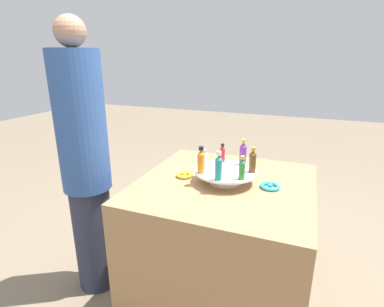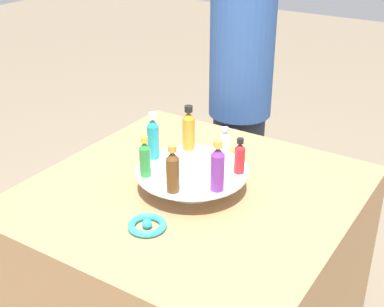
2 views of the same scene
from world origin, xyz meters
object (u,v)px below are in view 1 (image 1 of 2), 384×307
at_px(bottle_teal, 218,167).
at_px(ribbon_bow_gold, 184,175).
at_px(bottle_red, 222,154).
at_px(bottle_brown, 253,161).
at_px(bottle_purple, 243,153).
at_px(ribbon_bow_teal, 270,186).
at_px(bottle_orange, 201,161).
at_px(person_figure, 86,165).
at_px(display_stand, 225,174).
at_px(bottle_clear, 204,158).
at_px(bottle_green, 242,169).

bearing_deg(bottle_teal, ribbon_bow_gold, 151.24).
bearing_deg(bottle_red, bottle_brown, -27.60).
bearing_deg(bottle_purple, ribbon_bow_teal, -32.93).
height_order(bottle_teal, ribbon_bow_teal, bottle_teal).
bearing_deg(bottle_teal, bottle_orange, 152.40).
bearing_deg(person_figure, bottle_purple, 6.45).
bearing_deg(bottle_orange, bottle_red, 75.26).
bearing_deg(display_stand, ribbon_bow_teal, 2.64).
bearing_deg(bottle_brown, bottle_clear, 178.12).
height_order(bottle_green, ribbon_bow_teal, bottle_green).
height_order(bottle_teal, bottle_red, bottle_teal).
relative_size(display_stand, bottle_green, 2.72).
distance_m(bottle_clear, person_figure, 0.67).
bearing_deg(person_figure, bottle_red, 10.31).
height_order(bottle_orange, bottle_teal, bottle_teal).
distance_m(bottle_purple, ribbon_bow_teal, 0.25).
bearing_deg(bottle_purple, bottle_teal, -104.74).
relative_size(bottle_green, person_figure, 0.08).
distance_m(bottle_brown, person_figure, 0.93).
height_order(display_stand, bottle_brown, bottle_brown).
distance_m(bottle_brown, bottle_red, 0.22).
xyz_separation_m(ribbon_bow_teal, person_figure, (-0.99, -0.24, 0.07)).
bearing_deg(ribbon_bow_teal, bottle_green, -142.51).
bearing_deg(display_stand, ribbon_bow_gold, -177.36).
distance_m(bottle_green, ribbon_bow_teal, 0.21).
height_order(bottle_teal, ribbon_bow_gold, bottle_teal).
distance_m(bottle_brown, ribbon_bow_gold, 0.40).
relative_size(bottle_brown, bottle_red, 1.28).
bearing_deg(bottle_green, display_stand, 139.55).
distance_m(bottle_teal, ribbon_bow_gold, 0.30).
relative_size(display_stand, bottle_purple, 2.25).
distance_m(bottle_orange, bottle_teal, 0.12).
bearing_deg(bottle_green, bottle_purple, 100.98).
distance_m(display_stand, bottle_purple, 0.17).
relative_size(display_stand, bottle_brown, 2.40).
height_order(bottle_brown, ribbon_bow_teal, bottle_brown).
distance_m(bottle_green, bottle_purple, 0.22).
relative_size(bottle_purple, bottle_red, 1.37).
relative_size(display_stand, bottle_clear, 3.63).
distance_m(bottle_teal, bottle_green, 0.12).
bearing_deg(bottle_purple, ribbon_bow_gold, -156.05).
xyz_separation_m(bottle_clear, ribbon_bow_gold, (-0.10, -0.05, -0.10)).
distance_m(bottle_red, bottle_clear, 0.12).
xyz_separation_m(bottle_red, ribbon_bow_teal, (0.30, -0.12, -0.11)).
xyz_separation_m(bottle_orange, ribbon_bow_teal, (0.35, 0.10, -0.13)).
xyz_separation_m(bottle_red, ribbon_bow_gold, (-0.18, -0.14, -0.11)).
bearing_deg(ribbon_bow_teal, bottle_orange, -164.93).
bearing_deg(ribbon_bow_teal, ribbon_bow_gold, -177.36).
distance_m(bottle_clear, ribbon_bow_teal, 0.39).
bearing_deg(person_figure, display_stand, 0.00).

